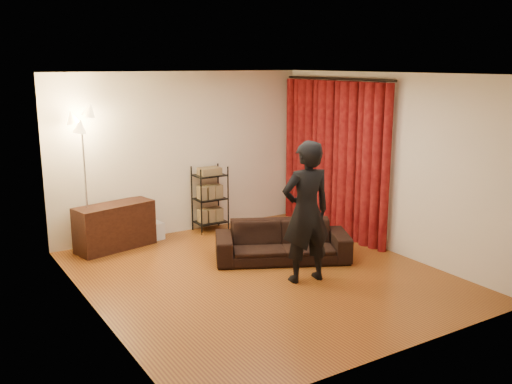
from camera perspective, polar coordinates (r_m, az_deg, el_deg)
floor at (r=7.86m, az=0.54°, el=-8.35°), size 5.00×5.00×0.00m
ceiling at (r=7.32m, az=0.58°, el=11.75°), size 5.00×5.00×0.00m
wall_back at (r=9.65m, az=-7.41°, el=3.86°), size 5.00×0.00×5.00m
wall_front at (r=5.58m, az=14.41°, el=-3.07°), size 5.00×0.00×5.00m
wall_left at (r=6.58m, az=-16.24°, el=-0.77°), size 0.00×5.00×5.00m
wall_right at (r=8.86m, az=12.97°, el=2.84°), size 0.00×5.00×5.00m
curtain_rod at (r=9.50m, az=8.07°, el=11.16°), size 0.04×2.65×0.04m
curtain at (r=9.62m, az=7.74°, el=3.37°), size 0.22×2.65×2.55m
sofa at (r=8.37m, az=2.63°, el=-4.97°), size 2.07×1.53×0.56m
person at (r=7.44m, az=5.04°, el=-2.01°), size 0.74×0.55×1.88m
media_cabinet at (r=9.12m, az=-13.93°, el=-3.35°), size 1.29×0.72×0.71m
storage_boxes at (r=9.49m, az=-10.37°, el=-3.87°), size 0.38×0.32×0.29m
wire_shelf at (r=9.77m, az=-4.62°, el=-0.68°), size 0.57×0.46×1.12m
floor_lamp at (r=8.83m, az=-16.69°, el=0.83°), size 0.45×0.45×2.17m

